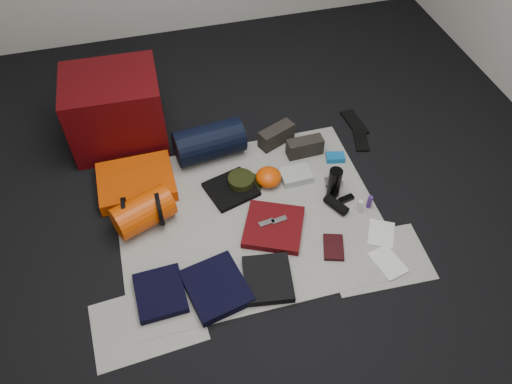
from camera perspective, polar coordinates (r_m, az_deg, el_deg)
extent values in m
cube|color=black|center=(3.13, -0.79, -2.96)|extent=(4.50, 4.50, 0.02)
cube|color=#B4B2A6|center=(3.12, -0.80, -2.81)|extent=(1.60, 1.30, 0.01)
cube|color=#B4B2A6|center=(2.80, -12.26, -14.35)|extent=(0.61, 0.44, 0.00)
cube|color=#B4B2A6|center=(3.02, 13.80, -7.42)|extent=(0.60, 0.43, 0.00)
cube|color=#460507|center=(3.57, -15.75, 9.02)|extent=(0.64, 0.54, 0.52)
cube|color=#D14002|center=(3.34, -13.51, 1.14)|extent=(0.49, 0.40, 0.09)
cylinder|color=#CA3C03|center=(3.08, -12.78, -2.23)|extent=(0.41, 0.32, 0.21)
cylinder|color=black|center=(3.08, -14.61, -2.56)|extent=(0.02, 0.22, 0.22)
cylinder|color=black|center=(3.07, -10.96, -1.83)|extent=(0.02, 0.22, 0.22)
cylinder|color=black|center=(3.41, -5.36, 5.73)|extent=(0.49, 0.29, 0.24)
cylinder|color=black|center=(3.28, -1.71, 0.75)|extent=(0.28, 0.28, 0.01)
cylinder|color=black|center=(3.25, -1.72, 1.23)|extent=(0.17, 0.17, 0.07)
cube|color=black|center=(3.53, 2.34, 6.47)|extent=(0.28, 0.19, 0.13)
cube|color=black|center=(3.46, 5.59, 5.15)|extent=(0.25, 0.10, 0.12)
cube|color=black|center=(3.79, 11.18, 7.80)|extent=(0.12, 0.28, 0.02)
cube|color=black|center=(3.67, 11.85, 5.93)|extent=(0.15, 0.26, 0.01)
cube|color=black|center=(2.84, -10.88, -11.28)|extent=(0.27, 0.31, 0.05)
cube|color=black|center=(2.81, -4.55, -10.80)|extent=(0.38, 0.41, 0.06)
cube|color=black|center=(2.83, 1.36, -9.90)|extent=(0.31, 0.34, 0.05)
cube|color=black|center=(3.24, -2.87, 0.32)|extent=(0.36, 0.35, 0.03)
cube|color=#4F080B|center=(3.04, 2.03, -4.01)|extent=(0.46, 0.46, 0.05)
ellipsoid|color=#CA3C03|center=(3.26, 1.44, 1.71)|extent=(0.22, 0.22, 0.11)
cube|color=#99A299|center=(3.32, 4.57, 1.94)|extent=(0.20, 0.15, 0.05)
cylinder|color=black|center=(3.19, 8.96, 1.06)|extent=(0.11, 0.11, 0.21)
cylinder|color=black|center=(3.17, 9.14, -1.44)|extent=(0.13, 0.18, 0.06)
cube|color=#A9A9AD|center=(3.31, 8.81, 1.09)|extent=(0.12, 0.08, 0.04)
cube|color=#105F9E|center=(3.47, 9.04, 3.93)|extent=(0.14, 0.10, 0.04)
cylinder|color=#3B2069|center=(3.21, 12.84, -1.11)|extent=(0.04, 0.04, 0.09)
cylinder|color=silver|center=(3.17, 11.78, -1.58)|extent=(0.04, 0.04, 0.09)
cube|color=black|center=(3.00, 8.84, -6.26)|extent=(0.17, 0.21, 0.03)
cube|color=silver|center=(3.01, 14.85, -7.79)|extent=(0.19, 0.24, 0.01)
cube|color=silver|center=(3.13, 14.12, -4.60)|extent=(0.23, 0.24, 0.01)
cube|color=black|center=(3.24, 10.26, -0.78)|extent=(0.11, 0.06, 0.02)
cube|color=#A9A9AD|center=(2.82, -10.05, -12.51)|extent=(0.09, 0.09, 0.01)
cylinder|color=white|center=(3.24, -2.67, 1.15)|extent=(0.05, 0.05, 0.04)
cube|color=#A9A9AD|center=(3.02, 1.21, -3.54)|extent=(0.10, 0.05, 0.01)
cube|color=#A9A9AD|center=(3.03, 2.67, -3.22)|extent=(0.10, 0.05, 0.01)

